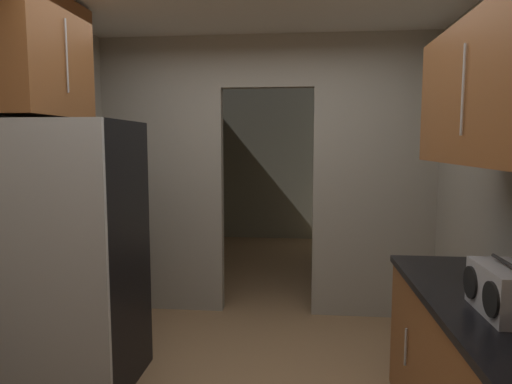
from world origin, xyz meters
TOP-DOWN VIEW (x-y plane):
  - kitchen_partition at (-0.00, 1.73)m, footprint 3.13×0.12m
  - adjoining_room_shell at (0.00, 4.01)m, footprint 3.13×3.52m
  - refrigerator at (-1.14, 0.28)m, footprint 0.75×0.77m
  - upper_cabinet_counterside at (1.25, -0.34)m, footprint 0.36×1.54m
  - upper_cabinet_fridgeside at (-1.38, 0.38)m, footprint 0.36×0.83m
  - boombox at (1.22, -0.52)m, footprint 0.20×0.38m

SIDE VIEW (x-z plane):
  - refrigerator at x=-1.14m, z-range 0.00..1.77m
  - boombox at x=1.22m, z-range 0.87..1.11m
  - adjoining_room_shell at x=0.00m, z-range 0.00..2.61m
  - kitchen_partition at x=0.00m, z-range 0.07..2.68m
  - upper_cabinet_counterside at x=1.25m, z-range 1.52..2.21m
  - upper_cabinet_fridgeside at x=-1.38m, z-range 1.80..2.59m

